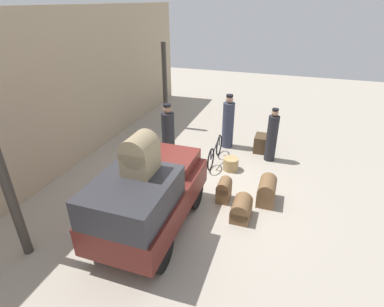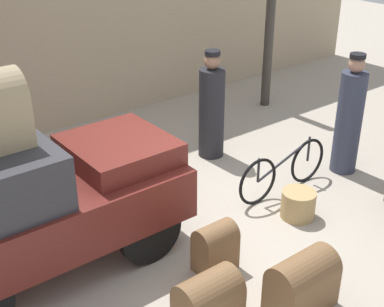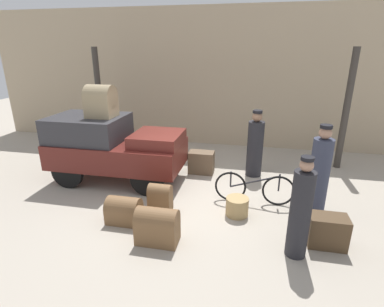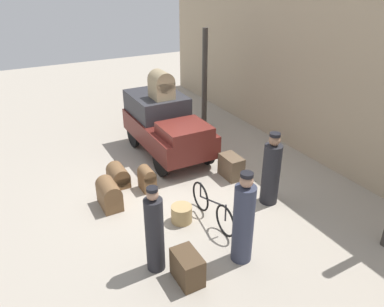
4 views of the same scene
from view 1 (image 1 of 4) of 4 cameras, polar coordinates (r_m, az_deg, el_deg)
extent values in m
plane|color=#A89E8E|center=(8.26, 0.88, -6.68)|extent=(30.00, 30.00, 0.00)
cube|color=tan|center=(9.27, -24.15, 10.17)|extent=(16.00, 0.15, 4.50)
cylinder|color=#38332D|center=(6.39, -31.85, -5.10)|extent=(0.18, 0.18, 3.26)
cylinder|color=#38332D|center=(11.83, -5.17, 12.59)|extent=(0.18, 0.18, 3.26)
cylinder|color=black|center=(7.85, -8.97, -5.56)|extent=(0.80, 0.12, 0.80)
cylinder|color=black|center=(7.38, 0.85, -7.52)|extent=(0.80, 0.12, 0.80)
cylinder|color=black|center=(6.50, -17.27, -14.63)|extent=(0.80, 0.12, 0.80)
cylinder|color=black|center=(5.93, -5.52, -18.16)|extent=(0.80, 0.12, 0.80)
cube|color=#591E19|center=(6.65, -7.69, -8.77)|extent=(3.27, 1.56, 0.61)
cube|color=#2D2D33|center=(5.78, -11.24, -7.88)|extent=(1.80, 1.44, 0.61)
cube|color=#591E19|center=(7.23, -4.27, -1.23)|extent=(1.15, 1.22, 0.28)
torus|color=black|center=(9.87, 5.18, 1.55)|extent=(0.69, 0.04, 0.69)
torus|color=black|center=(8.99, 3.59, -1.13)|extent=(0.69, 0.04, 0.69)
cylinder|color=#232328|center=(9.35, 4.46, 1.19)|extent=(1.03, 0.04, 0.37)
cylinder|color=#232328|center=(8.90, 3.63, -0.13)|extent=(0.04, 0.04, 0.35)
cylinder|color=#232328|center=(9.79, 5.23, 2.57)|extent=(0.04, 0.04, 0.39)
cylinder|color=tan|center=(9.12, 7.39, -1.99)|extent=(0.46, 0.46, 0.38)
cylinder|color=#33384C|center=(10.33, 6.87, 5.37)|extent=(0.39, 0.39, 1.58)
sphere|color=tan|center=(10.03, 7.16, 10.20)|extent=(0.24, 0.24, 0.24)
cylinder|color=black|center=(9.99, 7.20, 10.88)|extent=(0.23, 0.23, 0.07)
cylinder|color=#232328|center=(9.69, 14.93, 2.77)|extent=(0.33, 0.33, 1.48)
sphere|color=tan|center=(9.39, 15.54, 7.45)|extent=(0.21, 0.21, 0.21)
cylinder|color=black|center=(9.35, 15.62, 8.06)|extent=(0.20, 0.20, 0.06)
cylinder|color=#232328|center=(9.69, -4.55, 3.59)|extent=(0.41, 0.41, 1.46)
sphere|color=#936B51|center=(9.38, -4.75, 8.39)|extent=(0.25, 0.25, 0.25)
cylinder|color=black|center=(9.34, -4.78, 9.15)|extent=(0.24, 0.24, 0.07)
cube|color=brown|center=(7.76, 6.07, -7.41)|extent=(0.47, 0.32, 0.43)
cylinder|color=brown|center=(7.64, 6.14, -6.07)|extent=(0.47, 0.32, 0.32)
cube|color=#4C3823|center=(10.39, 12.93, 1.92)|extent=(0.63, 0.40, 0.56)
cube|color=brown|center=(8.71, -7.20, -2.65)|extent=(0.67, 0.42, 0.60)
cube|color=brown|center=(7.28, 9.33, -10.97)|extent=(0.64, 0.44, 0.30)
cylinder|color=brown|center=(7.19, 9.42, -10.03)|extent=(0.64, 0.44, 0.44)
cube|color=brown|center=(7.89, 13.97, -7.49)|extent=(0.73, 0.43, 0.44)
cylinder|color=brown|center=(7.77, 14.15, -6.17)|extent=(0.73, 0.43, 0.43)
cube|color=#9E8966|center=(5.79, -9.79, -1.27)|extent=(0.65, 0.57, 0.49)
cylinder|color=#9E8966|center=(5.68, -9.98, 0.90)|extent=(0.65, 0.57, 0.57)
camera|label=2|loc=(3.94, 57.20, 5.03)|focal=50.00mm
camera|label=3|loc=(9.12, 45.50, 10.63)|focal=28.00mm
camera|label=4|loc=(13.89, 28.09, 25.99)|focal=35.00mm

